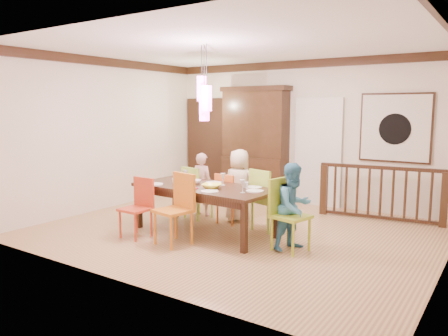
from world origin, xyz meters
The scene contains 36 objects.
floor centered at (0.00, 0.00, 0.00)m, with size 6.00×6.00×0.00m, color #926746.
ceiling centered at (0.00, 0.00, 2.90)m, with size 6.00×6.00×0.00m, color white.
wall_back centered at (0.00, 2.50, 1.45)m, with size 6.00×6.00×0.00m, color beige.
wall_left centered at (-3.00, 0.00, 1.45)m, with size 5.00×5.00×0.00m, color beige.
crown_molding centered at (0.00, 0.00, 2.82)m, with size 6.00×5.00×0.16m, color black, non-canonical shape.
panel_door centered at (-2.40, 2.45, 1.05)m, with size 1.04×0.07×2.24m, color black.
white_doorway centered at (0.35, 2.46, 1.05)m, with size 0.97×0.05×2.22m, color silver.
painting centered at (1.80, 2.46, 1.60)m, with size 1.25×0.06×1.25m.
pendant_cluster centered at (-0.37, -0.38, 2.11)m, with size 0.27×0.21×1.14m.
dining_table centered at (-0.37, -0.38, 0.67)m, with size 2.32×1.17×0.75m.
chair_far_left centered at (-1.01, 0.29, 0.53)m, with size 0.49×0.49×0.93m.
chair_far_mid centered at (-0.34, 0.32, 0.49)m, with size 0.42×0.42×0.86m.
chair_far_right centered at (0.39, 0.31, 0.57)m, with size 0.56×0.56×1.00m.
chair_near_left centered at (-1.09, -1.18, 0.52)m, with size 0.42×0.42×0.90m.
chair_near_mid centered at (-0.39, -1.12, 0.59)m, with size 0.55×0.55×1.02m.
chair_end_right centered at (1.14, -0.44, 0.57)m, with size 0.54×0.54×1.00m.
china_hutch centered at (-1.00, 2.30, 1.20)m, with size 1.52×0.46×2.40m.
balustrade centered at (1.73, 1.95, 0.50)m, with size 2.13×0.32×0.96m.
person_far_left centered at (-1.08, 0.51, 0.58)m, with size 0.42×0.28×1.15m, color beige.
person_far_mid centered at (-0.28, 0.50, 0.63)m, with size 0.62×0.40×1.26m, color beige.
person_end_right centered at (1.14, -0.36, 0.61)m, with size 0.59×0.46×1.21m, color teal.
serving_bowl centered at (-0.15, -0.50, 0.79)m, with size 0.29×0.29×0.07m, color #F8F746.
small_bowl centered at (-0.61, -0.32, 0.78)m, with size 0.21×0.21×0.06m, color white.
cup_left centered at (-0.80, -0.56, 0.80)m, with size 0.12×0.12×0.09m, color silver.
cup_right centered at (0.26, -0.19, 0.80)m, with size 0.10×0.10×0.09m, color silver.
plate_far_left centered at (-1.11, -0.10, 0.76)m, with size 0.26×0.26×0.01m, color white.
plate_far_mid centered at (-0.40, -0.09, 0.76)m, with size 0.26×0.26×0.01m, color white.
plate_far_right centered at (0.35, -0.11, 0.76)m, with size 0.26×0.26×0.01m, color white.
plate_near_left centered at (-1.09, -0.73, 0.76)m, with size 0.26×0.26×0.01m, color white.
plate_near_mid centered at (-0.02, -0.73, 0.76)m, with size 0.26×0.26×0.01m, color white.
plate_end_right centered at (0.51, -0.35, 0.76)m, with size 0.26×0.26×0.01m, color white.
wine_glass_a centered at (-0.88, -0.23, 0.84)m, with size 0.08×0.08×0.19m, color #590C19, non-canonical shape.
wine_glass_b centered at (-0.16, -0.18, 0.84)m, with size 0.08×0.08×0.19m, color silver, non-canonical shape.
wine_glass_c centered at (-0.50, -0.66, 0.84)m, with size 0.08×0.08×0.19m, color #590C19, non-canonical shape.
wine_glass_d centered at (0.41, -0.53, 0.84)m, with size 0.08×0.08×0.19m, color silver, non-canonical shape.
napkin centered at (-0.40, -0.70, 0.76)m, with size 0.18×0.14×0.01m, color #D83359.
Camera 1 is at (3.61, -5.79, 1.97)m, focal length 35.00 mm.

